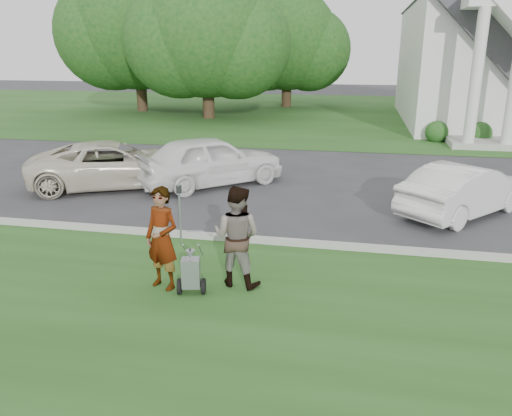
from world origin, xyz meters
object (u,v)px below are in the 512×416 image
(car_b, at_px, (210,161))
(car_d, at_px, (465,190))
(striping_cart, at_px, (191,273))
(car_a, at_px, (114,164))
(church, at_px, (492,20))
(tree_back, at_px, (287,45))
(tree_left, at_px, (206,37))
(person_left, at_px, (162,239))
(parking_meter_near, at_px, (180,207))
(tree_far, at_px, (137,30))
(person_right, at_px, (237,237))

(car_b, height_order, car_d, car_b)
(striping_cart, xyz_separation_m, car_a, (-4.88, 6.72, 0.33))
(church, distance_m, tree_back, 14.77)
(tree_left, relative_size, car_a, 2.02)
(person_left, bearing_deg, tree_back, 113.88)
(tree_left, height_order, parking_meter_near, tree_left)
(person_left, distance_m, parking_meter_near, 2.16)
(tree_far, bearing_deg, car_d, -48.78)
(tree_far, distance_m, car_a, 22.50)
(car_b, relative_size, car_d, 1.15)
(tree_left, xyz_separation_m, car_b, (5.07, -16.62, -4.28))
(church, bearing_deg, tree_left, -176.21)
(tree_far, height_order, person_left, tree_far)
(tree_left, height_order, person_left, tree_left)
(striping_cart, bearing_deg, tree_left, 93.84)
(tree_back, height_order, car_a, tree_back)
(tree_back, distance_m, person_right, 32.03)
(car_b, bearing_deg, striping_cart, 151.14)
(tree_far, relative_size, parking_meter_near, 8.19)
(person_right, bearing_deg, car_d, -122.80)
(car_a, xyz_separation_m, car_d, (10.55, -0.84, -0.04))
(tree_back, xyz_separation_m, car_d, (8.61, -26.25, -4.03))
(parking_meter_near, xyz_separation_m, car_b, (-0.86, 5.26, -0.07))
(person_left, relative_size, parking_meter_near, 1.35)
(person_left, relative_size, car_a, 0.36)
(tree_back, relative_size, striping_cart, 9.15)
(tree_back, relative_size, person_left, 5.01)
(tree_far, bearing_deg, person_left, -65.40)
(tree_back, relative_size, person_right, 5.03)
(church, distance_m, tree_left, 17.07)
(church, bearing_deg, car_b, -123.93)
(tree_back, xyz_separation_m, parking_meter_near, (1.93, -29.88, -3.83))
(person_right, bearing_deg, church, -100.70)
(tree_back, relative_size, car_d, 2.28)
(car_a, height_order, car_d, car_a)
(parking_meter_near, height_order, car_b, car_b)
(tree_far, bearing_deg, car_a, -68.45)
(car_b, distance_m, car_d, 7.72)
(tree_back, xyz_separation_m, person_left, (2.36, -31.99, -3.77))
(church, relative_size, striping_cart, 22.94)
(person_right, relative_size, parking_meter_near, 1.34)
(church, distance_m, car_d, 20.55)
(tree_back, bearing_deg, car_b, -87.51)
(tree_left, distance_m, car_a, 18.07)
(tree_far, relative_size, car_d, 2.76)
(tree_left, distance_m, striping_cart, 25.55)
(parking_meter_near, bearing_deg, tree_back, 93.69)
(striping_cart, distance_m, car_d, 8.18)
(tree_back, distance_m, car_a, 25.80)
(church, height_order, tree_left, church)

